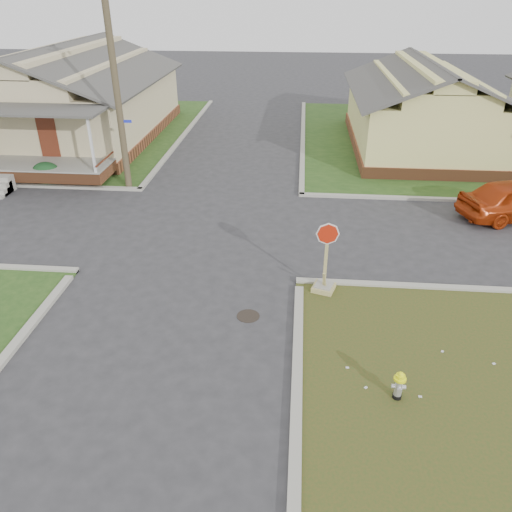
{
  "coord_description": "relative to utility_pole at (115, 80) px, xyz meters",
  "views": [
    {
      "loc": [
        3.43,
        -11.82,
        8.17
      ],
      "look_at": [
        2.28,
        1.0,
        1.1
      ],
      "focal_mm": 35.0,
      "sensor_mm": 36.0,
      "label": 1
    }
  ],
  "objects": [
    {
      "name": "side_house_yellow",
      "position": [
        14.2,
        7.6,
        -2.47
      ],
      "size": [
        7.6,
        11.6,
        4.7
      ],
      "color": "brown",
      "rests_on": "ground"
    },
    {
      "name": "fire_hydrant",
      "position": [
        10.03,
        -12.25,
        -4.21
      ],
      "size": [
        0.27,
        0.27,
        0.74
      ],
      "rotation": [
        0.0,
        0.0,
        -0.05
      ],
      "color": "black",
      "rests_on": "ground"
    },
    {
      "name": "curbs",
      "position": [
        4.2,
        -3.9,
        -4.66
      ],
      "size": [
        80.0,
        40.0,
        0.12
      ],
      "primitive_type": null,
      "color": "#9E9C8F",
      "rests_on": "ground"
    },
    {
      "name": "hedge_right",
      "position": [
        -3.8,
        0.02,
        -4.09
      ],
      "size": [
        1.37,
        1.13,
        1.05
      ],
      "primitive_type": "ellipsoid",
      "color": "#143819",
      "rests_on": "verge_far_left"
    },
    {
      "name": "stop_sign",
      "position": [
        8.53,
        -7.93,
        -4.13
      ],
      "size": [
        0.63,
        0.62,
        2.23
      ],
      "rotation": [
        0.0,
        0.0,
        -0.3
      ],
      "color": "#9E9256",
      "rests_on": "ground"
    },
    {
      "name": "ground",
      "position": [
        4.2,
        -8.9,
        -4.66
      ],
      "size": [
        120.0,
        120.0,
        0.0
      ],
      "primitive_type": "plane",
      "color": "#2D2D2F",
      "rests_on": "ground"
    },
    {
      "name": "manhole",
      "position": [
        6.4,
        -9.4,
        -4.66
      ],
      "size": [
        0.64,
        0.64,
        0.01
      ],
      "primitive_type": "cylinder",
      "color": "black",
      "rests_on": "ground"
    },
    {
      "name": "utility_pole",
      "position": [
        0.0,
        0.0,
        0.0
      ],
      "size": [
        1.8,
        0.28,
        9.0
      ],
      "color": "#493D2A",
      "rests_on": "ground"
    },
    {
      "name": "corner_house",
      "position": [
        -5.8,
        7.78,
        -2.38
      ],
      "size": [
        10.1,
        15.5,
        5.3
      ],
      "color": "brown",
      "rests_on": "ground"
    },
    {
      "name": "verge_far_left",
      "position": [
        -8.8,
        9.1,
        -4.64
      ],
      "size": [
        19.0,
        19.0,
        0.05
      ],
      "primitive_type": "cube",
      "color": "#244518",
      "rests_on": "ground"
    }
  ]
}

